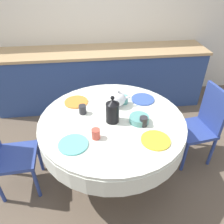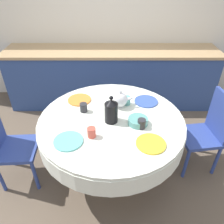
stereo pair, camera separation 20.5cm
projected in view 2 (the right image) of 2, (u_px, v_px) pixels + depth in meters
name	position (u px, v px, depth m)	size (l,w,h in m)	color
ground_plane	(112.00, 172.00, 2.55)	(12.00, 12.00, 0.00)	brown
wall_back	(113.00, 17.00, 3.32)	(7.00, 0.05, 2.60)	silver
kitchen_counter	(112.00, 77.00, 3.53)	(3.24, 0.64, 0.92)	#2D4784
dining_table	(112.00, 129.00, 2.17)	(1.41, 1.41, 0.77)	olive
chair_left	(208.00, 130.00, 2.36)	(0.45, 0.45, 0.94)	#2D428E
chair_right	(8.00, 143.00, 2.20)	(0.42, 0.42, 0.94)	#2D428E
plate_near_left	(69.00, 141.00, 1.83)	(0.25, 0.25, 0.01)	#60BCB7
cup_near_left	(92.00, 132.00, 1.86)	(0.07, 0.07, 0.09)	#CC4C3D
plate_near_right	(152.00, 144.00, 1.81)	(0.25, 0.25, 0.01)	yellow
cup_near_right	(142.00, 124.00, 1.96)	(0.07, 0.07, 0.09)	#28282D
plate_far_left	(80.00, 100.00, 2.37)	(0.25, 0.25, 0.01)	orange
cup_far_left	(84.00, 107.00, 2.17)	(0.07, 0.07, 0.09)	#28282D
plate_far_right	(147.00, 101.00, 2.34)	(0.25, 0.25, 0.01)	#3856AD
cup_far_right	(128.00, 101.00, 2.28)	(0.07, 0.07, 0.09)	#5BA39E
coffee_carafe	(112.00, 111.00, 2.00)	(0.12, 0.12, 0.28)	black
teapot	(121.00, 100.00, 2.22)	(0.21, 0.15, 0.20)	white
fruit_bowl	(139.00, 121.00, 2.02)	(0.18, 0.18, 0.06)	#569993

